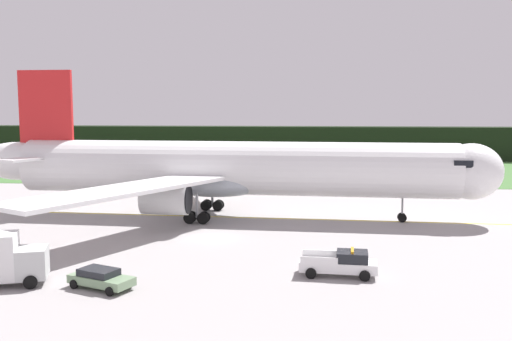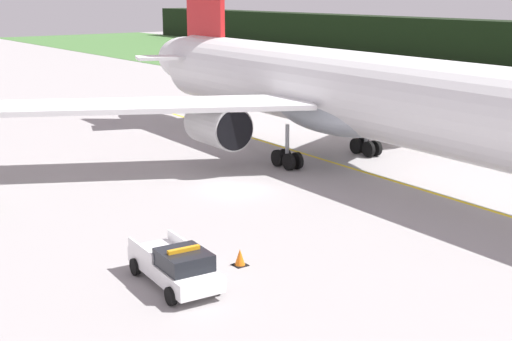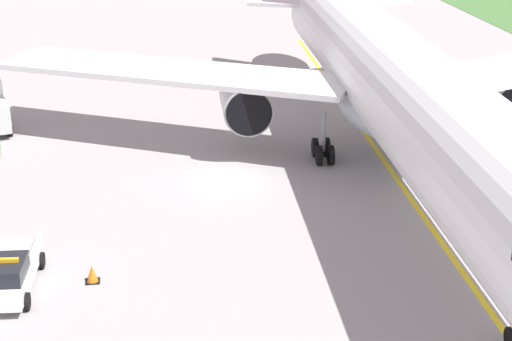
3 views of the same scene
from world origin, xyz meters
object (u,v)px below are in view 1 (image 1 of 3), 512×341
Objects in this scene: staff_car at (101,278)px; apron_cone at (334,257)px; airliner at (230,169)px; ops_pickup_truck at (341,263)px.

staff_car is 17.37m from apron_cone.
apron_cone is at bearing 26.17° from staff_car.
staff_car reaches higher than apron_cone.
ops_pickup_truck is (10.65, -20.43, -4.29)m from airliner.
airliner reaches higher than staff_car.
airliner is at bearing 77.95° from staff_car.
airliner is 72.29× the size of apron_cone.
airliner is at bearing 117.53° from ops_pickup_truck.
airliner is 11.97× the size of staff_car.
ops_pickup_truck is 3.55m from apron_cone.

